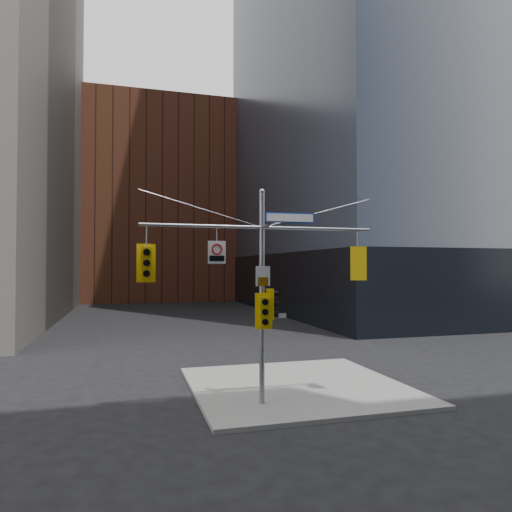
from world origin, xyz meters
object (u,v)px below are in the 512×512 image
signal_assembly (262,275)px  traffic_light_pole_front (264,311)px  traffic_light_pole_side (271,304)px  regulatory_sign_arm (217,252)px  traffic_light_west_arm (146,263)px  traffic_light_east_arm (357,263)px  street_sign_blade (290,218)px

signal_assembly → traffic_light_pole_front: 1.23m
traffic_light_pole_side → regulatory_sign_arm: regulatory_sign_arm is taller
traffic_light_west_arm → traffic_light_pole_front: size_ratio=1.02×
traffic_light_east_arm → traffic_light_pole_front: size_ratio=1.00×
traffic_light_west_arm → signal_assembly: bearing=-0.5°
traffic_light_west_arm → street_sign_blade: 5.00m
signal_assembly → traffic_light_west_arm: 3.78m
traffic_light_pole_side → street_sign_blade: 3.01m
traffic_light_west_arm → traffic_light_east_arm: (7.30, -0.01, 0.00)m
traffic_light_east_arm → street_sign_blade: (-2.54, 0.00, 1.55)m
traffic_light_pole_front → street_sign_blade: 3.30m
traffic_light_pole_side → traffic_light_pole_front: traffic_light_pole_side is taller
traffic_light_east_arm → regulatory_sign_arm: size_ratio=1.60×
traffic_light_west_arm → regulatory_sign_arm: 2.26m
traffic_light_pole_front → traffic_light_pole_side: bearing=48.5°
traffic_light_west_arm → traffic_light_east_arm: traffic_light_west_arm is taller
traffic_light_pole_side → regulatory_sign_arm: (-1.86, -0.02, 1.75)m
traffic_light_east_arm → traffic_light_pole_front: bearing=17.6°
traffic_light_pole_side → street_sign_blade: bearing=-78.8°
traffic_light_pole_front → regulatory_sign_arm: size_ratio=1.61×
traffic_light_west_arm → street_sign_blade: (4.75, -0.01, 1.55)m
signal_assembly → traffic_light_west_arm: bearing=179.8°
signal_assembly → traffic_light_pole_front: bearing=-89.8°
signal_assembly → traffic_light_east_arm: size_ratio=6.71×
traffic_light_pole_side → traffic_light_pole_front: size_ratio=0.86×
signal_assembly → traffic_light_east_arm: 3.56m
signal_assembly → traffic_light_pole_side: signal_assembly is taller
signal_assembly → street_sign_blade: signal_assembly is taller
traffic_light_east_arm → traffic_light_pole_front: traffic_light_east_arm is taller
traffic_light_pole_front → street_sign_blade: (0.99, 0.27, 3.13)m
traffic_light_west_arm → traffic_light_pole_side: size_ratio=1.18×
traffic_light_pole_front → regulatory_sign_arm: (-1.53, 0.25, 1.96)m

